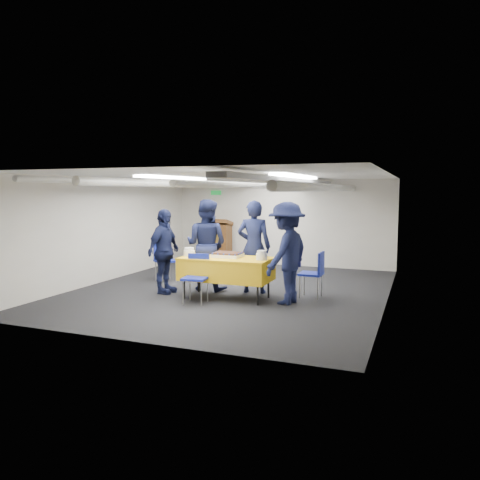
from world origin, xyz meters
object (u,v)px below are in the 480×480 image
Objects in this scene: chair_right at (315,270)px; sailor_a at (254,247)px; podium at (220,242)px; chair_near at (197,273)px; sheet_cake at (228,255)px; sailor_d at (287,253)px; serving_table at (226,269)px; sailor_c at (164,251)px; sailor_b at (206,245)px; chair_left at (164,257)px.

sailor_a reaches higher than chair_right.
chair_near is (1.40, -4.22, -0.08)m from podium.
sheet_cake is 0.29× the size of sailor_d.
sailor_c is (-1.31, -0.03, 0.27)m from serving_table.
sailor_c is at bearing -75.87° from sailor_d.
podium is 1.44× the size of chair_right.
chair_near is at bearing 107.33° from sailor_b.
sailor_a is at bearing 58.89° from chair_near.
podium is at bearing -129.19° from sailor_d.
serving_table is at bearing -157.77° from chair_right.
chair_right is 2.25m from sailor_b.
chair_near is 0.47× the size of sailor_b.
chair_near is 1.00× the size of chair_left.
serving_table is 1.35× the size of podium.
sailor_c is (-0.93, 0.44, 0.30)m from chair_near.
sailor_c reaches higher than chair_near.
chair_right is 0.81m from sailor_d.
sailor_d reaches higher than chair_right.
sheet_cake is at bearing 54.66° from sailor_a.
sailor_a is (0.31, 0.61, 0.10)m from sheet_cake.
sailor_b reaches higher than chair_right.
chair_near is at bearing -129.04° from serving_table.
sailor_c is at bearing -167.03° from chair_right.
sailor_b is at bearing -22.90° from chair_left.
chair_right reaches higher than serving_table.
podium reaches higher than chair_near.
serving_table is 1.34m from sailor_c.
serving_table is at bearing -75.53° from sailor_d.
chair_right is (1.92, 1.10, 0.00)m from chair_near.
sailor_c is (0.68, -1.15, 0.30)m from chair_left.
sailor_d is (0.84, -0.63, -0.00)m from sailor_a.
sailor_d is (1.82, -0.53, -0.01)m from sailor_b.
sailor_c is at bearing -176.17° from sheet_cake.
chair_right is 0.48× the size of sailor_a.
sailor_b reaches higher than serving_table.
chair_near is (-0.38, -0.53, -0.28)m from sheet_cake.
chair_right is at bearing -7.92° from chair_left.
chair_right is 0.48× the size of sailor_d.
sailor_a reaches higher than sailor_d.
sheet_cake is 0.29× the size of sailor_a.
sailor_c is at bearing -83.02° from podium.
sailor_d reaches higher than chair_near.
podium is 0.68× the size of sailor_b.
sailor_a is at bearing 63.23° from sheet_cake.
chair_left is at bearing 172.08° from chair_right.
chair_near is 1.14m from sailor_b.
podium is 0.69× the size of sailor_a.
sailor_b is at bearing -178.41° from chair_right.
sailor_d is at bearing -85.88° from sailor_c.
chair_left is at bearing -19.72° from sailor_a.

